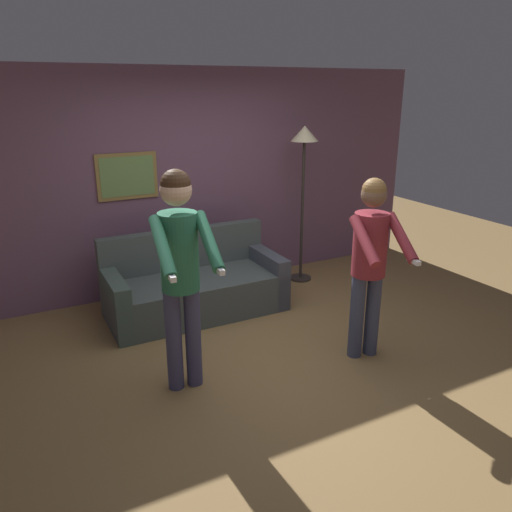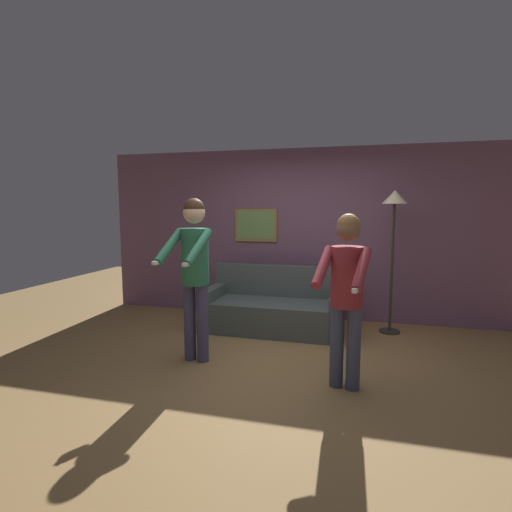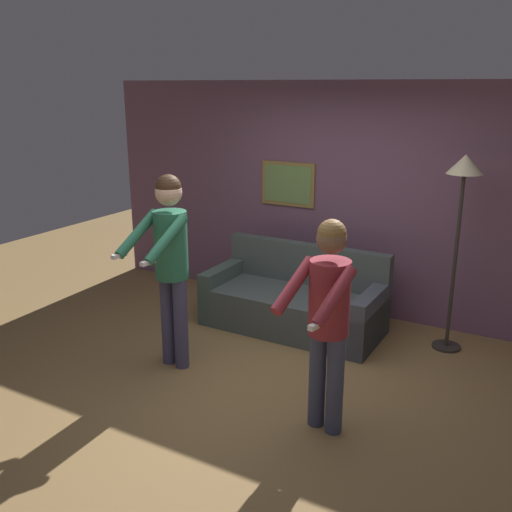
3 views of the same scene
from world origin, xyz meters
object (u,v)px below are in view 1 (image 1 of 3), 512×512
at_px(couch, 195,288).
at_px(person_standing_left, 180,261).
at_px(torchiere_lamp, 304,153).
at_px(person_standing_right, 370,254).

xyz_separation_m(couch, person_standing_left, (-0.60, -1.35, 0.83)).
bearing_deg(torchiere_lamp, couch, -169.34).
xyz_separation_m(torchiere_lamp, person_standing_left, (-2.17, -1.65, -0.51)).
height_order(torchiere_lamp, person_standing_right, torchiere_lamp).
bearing_deg(person_standing_right, torchiere_lamp, 74.57).
bearing_deg(person_standing_left, torchiere_lamp, 37.24).
height_order(person_standing_left, person_standing_right, person_standing_left).
bearing_deg(person_standing_left, person_standing_right, -9.55).
bearing_deg(torchiere_lamp, person_standing_right, -105.43).
distance_m(person_standing_left, person_standing_right, 1.66).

